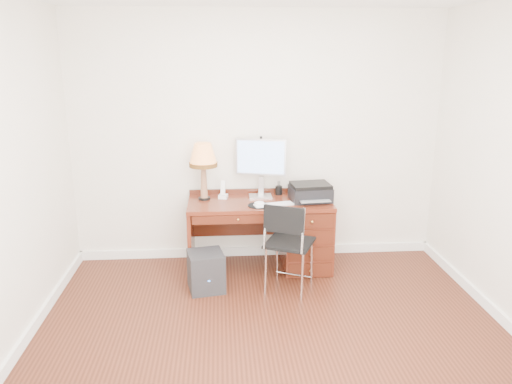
{
  "coord_description": "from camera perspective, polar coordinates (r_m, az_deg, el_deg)",
  "views": [
    {
      "loc": [
        -0.41,
        -3.6,
        2.26
      ],
      "look_at": [
        -0.05,
        1.2,
        0.91
      ],
      "focal_mm": 35.0,
      "sensor_mm": 36.0,
      "label": 1
    }
  ],
  "objects": [
    {
      "name": "monitor",
      "position": [
        5.32,
        0.49,
        3.64
      ],
      "size": [
        0.54,
        0.23,
        0.63
      ],
      "rotation": [
        0.0,
        0.0,
        -0.25
      ],
      "color": "silver",
      "rests_on": "desk"
    },
    {
      "name": "printer",
      "position": [
        5.27,
        6.23,
        -0.0
      ],
      "size": [
        0.44,
        0.36,
        0.18
      ],
      "rotation": [
        0.0,
        0.0,
        0.1
      ],
      "color": "black",
      "rests_on": "desk"
    },
    {
      "name": "room_shell",
      "position": [
        4.79,
        1.16,
        -11.77
      ],
      "size": [
        4.0,
        4.0,
        4.0
      ],
      "color": "silver",
      "rests_on": "ground"
    },
    {
      "name": "chair",
      "position": [
        4.77,
        3.98,
        -5.33
      ],
      "size": [
        0.56,
        0.57,
        0.91
      ],
      "rotation": [
        0.0,
        0.0,
        -0.42
      ],
      "color": "black",
      "rests_on": "ground"
    },
    {
      "name": "keyboard",
      "position": [
        5.09,
        2.03,
        -1.46
      ],
      "size": [
        0.42,
        0.21,
        0.02
      ],
      "primitive_type": "cube",
      "rotation": [
        0.0,
        0.0,
        0.25
      ],
      "color": "white",
      "rests_on": "desk"
    },
    {
      "name": "pen_cup",
      "position": [
        5.46,
        2.62,
        0.19
      ],
      "size": [
        0.08,
        0.08,
        0.1
      ],
      "primitive_type": "cylinder",
      "color": "black",
      "rests_on": "desk"
    },
    {
      "name": "ground",
      "position": [
        4.26,
        1.97,
        -16.26
      ],
      "size": [
        4.0,
        4.0,
        0.0
      ],
      "primitive_type": "plane",
      "color": "#36160C",
      "rests_on": "ground"
    },
    {
      "name": "desk",
      "position": [
        5.38,
        3.85,
        -4.39
      ],
      "size": [
        1.5,
        0.67,
        0.75
      ],
      "color": "#5D2213",
      "rests_on": "ground"
    },
    {
      "name": "leg_lamp",
      "position": [
        5.21,
        -6.06,
        3.83
      ],
      "size": [
        0.29,
        0.29,
        0.6
      ],
      "color": "black",
      "rests_on": "desk"
    },
    {
      "name": "equipment_box",
      "position": [
        4.96,
        -5.73,
        -8.99
      ],
      "size": [
        0.39,
        0.39,
        0.39
      ],
      "primitive_type": "cube",
      "rotation": [
        0.0,
        0.0,
        0.19
      ],
      "color": "black",
      "rests_on": "ground"
    },
    {
      "name": "mouse_pad",
      "position": [
        5.07,
        0.38,
        -1.42
      ],
      "size": [
        0.24,
        0.24,
        0.05
      ],
      "color": "black",
      "rests_on": "desk"
    },
    {
      "name": "phone",
      "position": [
        5.33,
        -3.78,
        -0.13
      ],
      "size": [
        0.11,
        0.11,
        0.19
      ],
      "rotation": [
        0.0,
        0.0,
        -0.23
      ],
      "color": "white",
      "rests_on": "desk"
    }
  ]
}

